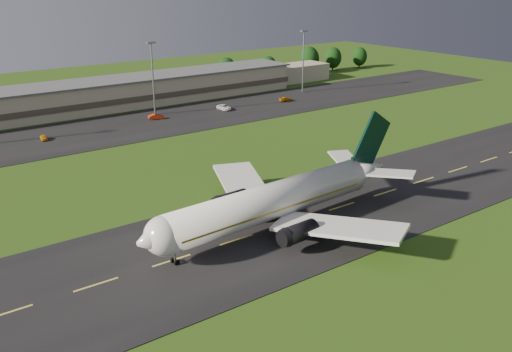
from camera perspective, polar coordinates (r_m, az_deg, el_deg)
ground at (r=99.34m, az=8.57°, el=-3.08°), size 360.00×360.00×0.00m
taxiway at (r=99.32m, az=8.57°, el=-3.05°), size 220.00×30.00×0.10m
apron at (r=155.84m, az=-10.36°, el=5.25°), size 260.00×30.00×0.10m
airliner at (r=88.49m, az=1.90°, el=-2.50°), size 51.30×42.11×15.57m
terminal at (r=179.03m, az=-12.08°, el=8.28°), size 145.00×16.00×8.40m
light_mast_centre at (r=162.50m, az=-10.32°, el=10.41°), size 2.40×1.20×20.35m
light_mast_east at (r=192.87m, az=4.76°, el=12.08°), size 2.40×1.20×20.35m
tree_line at (r=200.99m, az=-5.74°, el=10.17°), size 195.74×8.84×10.76m
service_vehicle_a at (r=146.23m, az=-20.47°, el=3.63°), size 2.02×3.80×1.23m
service_vehicle_b at (r=159.30m, az=-9.95°, el=5.87°), size 4.57×2.66×1.42m
service_vehicle_c at (r=168.19m, az=-3.21°, el=6.87°), size 2.47×5.35×1.49m
service_vehicle_d at (r=179.87m, az=3.01°, el=7.69°), size 4.63×2.24×1.30m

